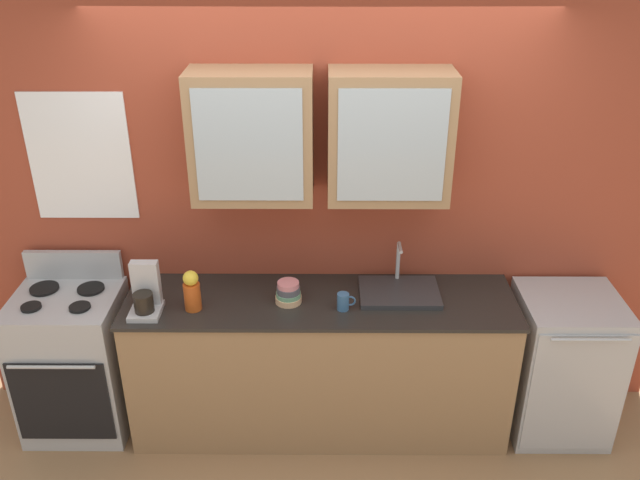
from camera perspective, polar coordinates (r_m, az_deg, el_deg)
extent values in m
plane|color=#936B47|center=(4.44, 0.02, -15.21)|extent=(10.00, 10.00, 0.00)
cube|color=#993D28|center=(3.95, 0.05, 3.94)|extent=(4.34, 0.10, 2.87)
cube|color=#93704C|center=(3.63, -5.86, 8.76)|extent=(0.66, 0.31, 0.71)
cube|color=#9EADB7|center=(3.48, -6.11, 7.94)|extent=(0.56, 0.01, 0.60)
cube|color=#93704C|center=(3.63, 5.94, 8.74)|extent=(0.66, 0.31, 0.71)
cube|color=#9EADB7|center=(3.48, 6.17, 7.92)|extent=(0.56, 0.01, 0.60)
cube|color=white|center=(4.05, -19.80, 6.65)|extent=(0.59, 0.01, 0.75)
cube|color=#93704C|center=(4.15, 0.02, -10.63)|extent=(2.25, 0.58, 0.90)
cube|color=black|center=(3.89, 0.02, -5.26)|extent=(2.27, 0.60, 0.02)
cube|color=#ADAFB5|center=(4.41, -20.17, -9.81)|extent=(0.61, 0.54, 0.92)
cube|color=black|center=(4.26, -21.19, -12.79)|extent=(0.57, 0.01, 0.55)
cylinder|color=#ADAFB5|center=(4.07, -21.97, -10.03)|extent=(0.49, 0.02, 0.02)
cube|color=#ADAFB5|center=(4.32, -20.28, -1.98)|extent=(0.58, 0.04, 0.18)
cylinder|color=black|center=(4.14, -23.43, -5.26)|extent=(0.11, 0.11, 0.02)
cylinder|color=black|center=(4.03, -19.82, -5.40)|extent=(0.12, 0.12, 0.02)
cylinder|color=black|center=(4.29, -22.47, -3.84)|extent=(0.17, 0.17, 0.02)
cylinder|color=black|center=(4.19, -18.97, -3.94)|extent=(0.16, 0.16, 0.02)
cube|color=#2D2D30|center=(3.95, 6.77, -4.45)|extent=(0.47, 0.34, 0.03)
cylinder|color=#ADAFB5|center=(4.00, 6.68, -1.76)|extent=(0.02, 0.02, 0.24)
cylinder|color=#ADAFB5|center=(3.89, 6.86, -0.64)|extent=(0.02, 0.12, 0.02)
cylinder|color=#E0AD7F|center=(3.86, -2.70, -5.05)|extent=(0.15, 0.15, 0.04)
cylinder|color=#669972|center=(3.84, -2.71, -4.71)|extent=(0.14, 0.14, 0.04)
cylinder|color=#4C4C54|center=(3.83, -2.72, -4.30)|extent=(0.13, 0.13, 0.05)
cylinder|color=#D87F84|center=(3.81, -2.73, -3.89)|extent=(0.12, 0.12, 0.04)
cylinder|color=#BF4C19|center=(3.82, -10.83, -4.76)|extent=(0.09, 0.09, 0.16)
sphere|color=yellow|center=(3.76, -10.99, -3.22)|extent=(0.09, 0.09, 0.09)
cylinder|color=#38608C|center=(3.77, 1.98, -5.27)|extent=(0.07, 0.07, 0.10)
torus|color=#38608C|center=(3.77, 2.60, -5.21)|extent=(0.06, 0.01, 0.06)
cube|color=#ADAFB5|center=(4.39, 19.88, -9.95)|extent=(0.58, 0.55, 0.92)
cube|color=#ADAFB5|center=(4.19, 21.05, -12.22)|extent=(0.55, 0.01, 0.83)
cylinder|color=#ADAFB5|center=(3.94, 22.12, -7.91)|extent=(0.43, 0.02, 0.02)
cube|color=#B7B7BC|center=(3.88, -14.62, -5.89)|extent=(0.17, 0.20, 0.03)
cylinder|color=black|center=(3.82, -14.81, -5.17)|extent=(0.11, 0.11, 0.11)
cube|color=#B7B7BC|center=(3.86, -14.63, -3.52)|extent=(0.15, 0.06, 0.26)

